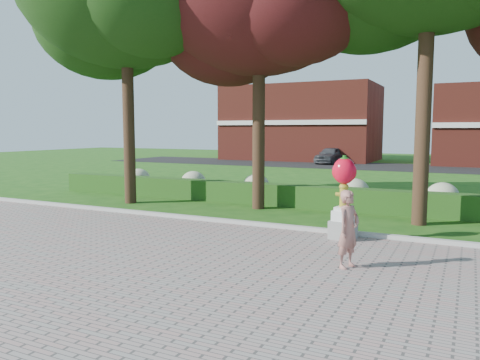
% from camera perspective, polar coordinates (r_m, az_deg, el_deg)
% --- Properties ---
extents(ground, '(100.00, 100.00, 0.00)m').
position_cam_1_polar(ground, '(10.80, -1.12, -9.02)').
color(ground, '#1A4A12').
rests_on(ground, ground).
extents(walkway, '(40.00, 14.00, 0.04)m').
position_cam_1_polar(walkway, '(7.65, -15.61, -15.57)').
color(walkway, gray).
rests_on(walkway, ground).
extents(curb, '(40.00, 0.18, 0.15)m').
position_cam_1_polar(curb, '(13.44, 4.82, -5.70)').
color(curb, '#ADADA5').
rests_on(curb, ground).
extents(lawn_hedge, '(24.00, 0.70, 0.80)m').
position_cam_1_polar(lawn_hedge, '(17.12, 9.76, -2.11)').
color(lawn_hedge, '#1E4212').
rests_on(lawn_hedge, ground).
extents(hydrangea_row, '(20.10, 1.10, 0.99)m').
position_cam_1_polar(hydrangea_row, '(17.91, 12.43, -1.32)').
color(hydrangea_row, '#A6B087').
rests_on(hydrangea_row, ground).
extents(street, '(50.00, 8.00, 0.02)m').
position_cam_1_polar(street, '(37.66, 18.94, 1.48)').
color(street, black).
rests_on(street, ground).
extents(building_left, '(14.00, 8.00, 7.00)m').
position_cam_1_polar(building_left, '(45.72, 7.49, 6.89)').
color(building_left, maroon).
rests_on(building_left, ground).
extents(tree_mid_left, '(8.25, 7.04, 10.69)m').
position_cam_1_polar(tree_mid_left, '(17.40, 2.14, 21.01)').
color(tree_mid_left, black).
rests_on(tree_mid_left, ground).
extents(hydrant_sculpture, '(0.67, 0.67, 2.14)m').
position_cam_1_polar(hydrant_sculpture, '(12.20, 12.53, -1.78)').
color(hydrant_sculpture, gray).
rests_on(hydrant_sculpture, walkway).
extents(woman, '(0.56, 0.68, 1.58)m').
position_cam_1_polar(woman, '(9.71, 13.08, -5.86)').
color(woman, '#A4695E').
rests_on(woman, walkway).
extents(parked_car, '(2.04, 4.27, 1.41)m').
position_cam_1_polar(parked_car, '(40.20, 10.98, 2.99)').
color(parked_car, '#44484D').
rests_on(parked_car, street).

